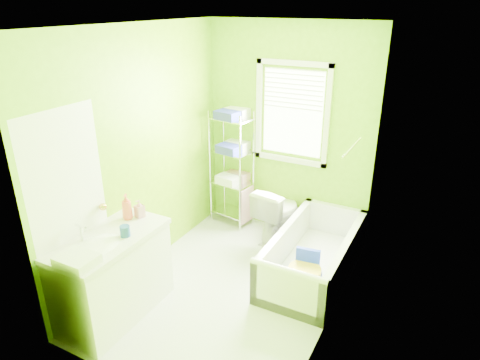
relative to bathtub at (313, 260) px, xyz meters
The scene contains 9 objects.
ground 0.93m from the bathtub, 137.47° to the right, with size 2.90×2.90×0.00m, color silver.
room_envelope 1.65m from the bathtub, 137.47° to the right, with size 2.14×2.94×2.62m.
window 1.77m from the bathtub, 127.59° to the left, with size 0.92×0.05×1.22m.
door 2.49m from the bathtub, 136.66° to the right, with size 0.09×0.80×2.00m.
right_wall_decor 1.37m from the bathtub, 60.27° to the right, with size 0.04×1.48×1.17m.
bathtub is the anchor object (origin of this frame).
toilet 0.85m from the bathtub, 140.81° to the left, with size 0.40×0.70×0.72m, color white.
vanity 2.10m from the bathtub, 134.32° to the right, with size 0.57×1.11×1.09m.
wire_shelf_unit 1.68m from the bathtub, 153.67° to the left, with size 0.56×0.45×1.55m.
Camera 1 is at (1.80, -3.25, 2.79)m, focal length 32.00 mm.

